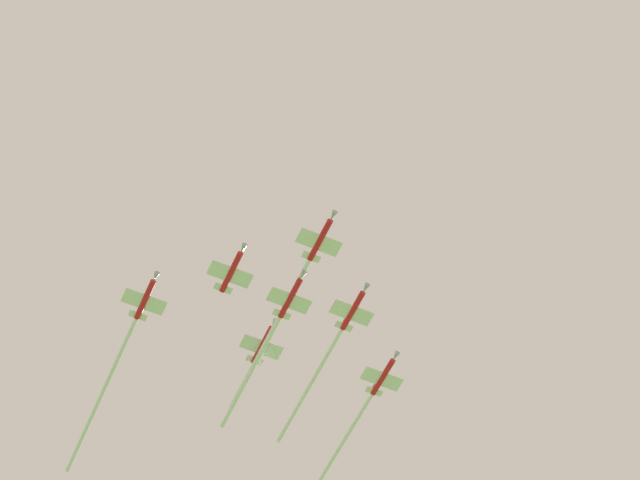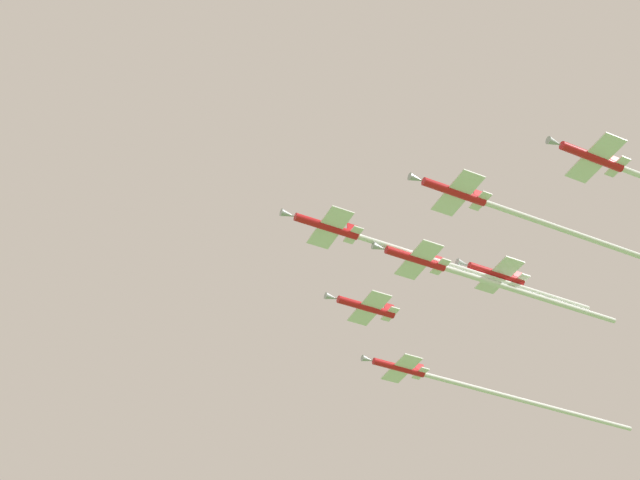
% 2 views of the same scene
% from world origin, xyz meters
% --- Properties ---
extents(jet_lead, '(41.26, 35.23, 2.55)m').
position_xyz_m(jet_lead, '(5.29, 19.29, 200.45)').
color(jet_lead, red).
extents(jet_port_inner, '(35.27, 30.14, 2.55)m').
position_xyz_m(jet_port_inner, '(6.27, 35.73, 201.24)').
color(jet_port_inner, red).
extents(jet_starboard_inner, '(10.79, 9.80, 2.55)m').
position_xyz_m(jet_starboard_inner, '(-2.60, 8.70, 199.13)').
color(jet_starboard_inner, red).
extents(jet_port_outer, '(34.04, 29.10, 2.55)m').
position_xyz_m(jet_port_outer, '(-2.76, 26.12, 199.58)').
color(jet_port_outer, red).
extents(jet_center_rear, '(44.40, 37.89, 2.55)m').
position_xyz_m(jet_center_rear, '(-33.20, 17.40, 199.15)').
color(jet_center_rear, red).
extents(jet_port_trail, '(10.79, 9.80, 2.55)m').
position_xyz_m(jet_port_trail, '(-6.13, 28.98, 201.62)').
color(jet_port_trail, red).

